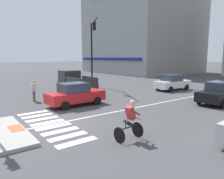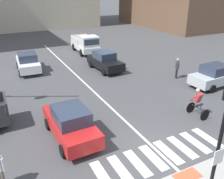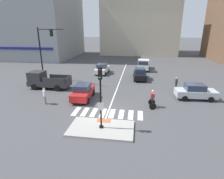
# 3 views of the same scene
# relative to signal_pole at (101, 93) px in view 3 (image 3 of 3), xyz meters

# --- Properties ---
(ground_plane) EXTENTS (300.00, 300.00, 0.00)m
(ground_plane) POSITION_rel_signal_pole_xyz_m (0.00, 2.82, -2.88)
(ground_plane) COLOR #474749
(traffic_island) EXTENTS (4.78, 2.77, 0.15)m
(traffic_island) POSITION_rel_signal_pole_xyz_m (0.00, 0.01, -2.81)
(traffic_island) COLOR #A3A099
(traffic_island) RESTS_ON ground
(tactile_pad_front) EXTENTS (1.10, 0.60, 0.01)m
(tactile_pad_front) POSITION_rel_signal_pole_xyz_m (0.00, 1.04, -2.73)
(tactile_pad_front) COLOR #DB5B38
(tactile_pad_front) RESTS_ON traffic_island
(signal_pole) EXTENTS (0.44, 0.38, 4.54)m
(signal_pole) POSITION_rel_signal_pole_xyz_m (0.00, 0.00, 0.00)
(signal_pole) COLOR black
(signal_pole) RESTS_ON traffic_island
(crosswalk_stripe_a) EXTENTS (0.44, 1.80, 0.01)m
(crosswalk_stripe_a) POSITION_rel_signal_pole_xyz_m (-2.87, 2.70, -2.88)
(crosswalk_stripe_a) COLOR silver
(crosswalk_stripe_a) RESTS_ON ground
(crosswalk_stripe_b) EXTENTS (0.44, 1.80, 0.01)m
(crosswalk_stripe_b) POSITION_rel_signal_pole_xyz_m (-2.05, 2.70, -2.88)
(crosswalk_stripe_b) COLOR silver
(crosswalk_stripe_b) RESTS_ON ground
(crosswalk_stripe_c) EXTENTS (0.44, 1.80, 0.01)m
(crosswalk_stripe_c) POSITION_rel_signal_pole_xyz_m (-1.23, 2.70, -2.88)
(crosswalk_stripe_c) COLOR silver
(crosswalk_stripe_c) RESTS_ON ground
(crosswalk_stripe_d) EXTENTS (0.44, 1.80, 0.01)m
(crosswalk_stripe_d) POSITION_rel_signal_pole_xyz_m (-0.41, 2.70, -2.88)
(crosswalk_stripe_d) COLOR silver
(crosswalk_stripe_d) RESTS_ON ground
(crosswalk_stripe_e) EXTENTS (0.44, 1.80, 0.01)m
(crosswalk_stripe_e) POSITION_rel_signal_pole_xyz_m (0.41, 2.70, -2.88)
(crosswalk_stripe_e) COLOR silver
(crosswalk_stripe_e) RESTS_ON ground
(crosswalk_stripe_f) EXTENTS (0.44, 1.80, 0.01)m
(crosswalk_stripe_f) POSITION_rel_signal_pole_xyz_m (1.23, 2.70, -2.88)
(crosswalk_stripe_f) COLOR silver
(crosswalk_stripe_f) RESTS_ON ground
(crosswalk_stripe_g) EXTENTS (0.44, 1.80, 0.01)m
(crosswalk_stripe_g) POSITION_rel_signal_pole_xyz_m (2.05, 2.70, -2.88)
(crosswalk_stripe_g) COLOR silver
(crosswalk_stripe_g) RESTS_ON ground
(crosswalk_stripe_h) EXTENTS (0.44, 1.80, 0.01)m
(crosswalk_stripe_h) POSITION_rel_signal_pole_xyz_m (2.87, 2.70, -2.88)
(crosswalk_stripe_h) COLOR silver
(crosswalk_stripe_h) RESTS_ON ground
(lane_centre_line) EXTENTS (0.14, 28.00, 0.01)m
(lane_centre_line) POSITION_rel_signal_pole_xyz_m (0.01, 12.82, -2.88)
(lane_centre_line) COLOR silver
(lane_centre_line) RESTS_ON ground
(traffic_light_mast) EXTENTS (4.58, 2.28, 7.26)m
(traffic_light_mast) POSITION_rel_signal_pole_xyz_m (-10.18, 11.71, 1.83)
(traffic_light_mast) COLOR black
(traffic_light_mast) RESTS_ON ground
(building_corner_right) EXTENTS (21.45, 15.61, 16.87)m
(building_corner_right) POSITION_rel_signal_pole_xyz_m (2.32, 45.39, 5.57)
(building_corner_right) COLOR beige
(building_corner_right) RESTS_ON ground
(building_far_block) EXTENTS (22.31, 19.78, 22.54)m
(building_far_block) POSITION_rel_signal_pole_xyz_m (-25.15, 34.45, 8.40)
(building_far_block) COLOR gray
(building_far_block) RESTS_ON ground
(car_black_eastbound_far) EXTENTS (2.02, 4.19, 1.64)m
(car_black_eastbound_far) POSITION_rel_signal_pole_xyz_m (2.80, 14.57, -2.07)
(car_black_eastbound_far) COLOR black
(car_black_eastbound_far) RESTS_ON ground
(car_red_westbound_near) EXTENTS (1.95, 4.15, 1.64)m
(car_red_westbound_near) POSITION_rel_signal_pole_xyz_m (-3.14, 5.78, -2.07)
(car_red_westbound_near) COLOR red
(car_red_westbound_near) RESTS_ON ground
(car_silver_cross_right) EXTENTS (4.17, 1.98, 1.64)m
(car_silver_cross_right) POSITION_rel_signal_pole_xyz_m (8.58, 7.43, -2.07)
(car_silver_cross_right) COLOR silver
(car_silver_cross_right) RESTS_ON ground
(car_white_westbound_distant) EXTENTS (1.99, 4.17, 1.64)m
(car_white_westbound_distant) POSITION_rel_signal_pole_xyz_m (-3.38, 17.23, -2.07)
(car_white_westbound_distant) COLOR white
(car_white_westbound_distant) RESTS_ON ground
(pickup_truck_charcoal_cross_left) EXTENTS (5.13, 2.12, 2.08)m
(pickup_truck_charcoal_cross_left) POSITION_rel_signal_pole_xyz_m (-8.76, 8.62, -1.91)
(pickup_truck_charcoal_cross_left) COLOR #2D2D30
(pickup_truck_charcoal_cross_left) RESTS_ON ground
(pickup_truck_white_eastbound_distant) EXTENTS (2.24, 5.18, 2.08)m
(pickup_truck_white_eastbound_distant) POSITION_rel_signal_pole_xyz_m (3.42, 20.81, -1.91)
(pickup_truck_white_eastbound_distant) COLOR white
(pickup_truck_white_eastbound_distant) RESTS_ON ground
(cyclist) EXTENTS (0.70, 1.11, 1.68)m
(cyclist) POSITION_rel_signal_pole_xyz_m (3.97, 4.61, -2.01)
(cyclist) COLOR black
(cyclist) RESTS_ON ground
(pedestrian_at_curb_left) EXTENTS (0.40, 0.43, 1.67)m
(pedestrian_at_curb_left) POSITION_rel_signal_pole_xyz_m (-6.43, 3.88, -1.90)
(pedestrian_at_curb_left) COLOR #6B6051
(pedestrian_at_curb_left) RESTS_ON ground
(pedestrian_waiting_far_side) EXTENTS (0.36, 0.50, 1.67)m
(pedestrian_waiting_far_side) POSITION_rel_signal_pole_xyz_m (7.10, 10.01, -1.90)
(pedestrian_waiting_far_side) COLOR black
(pedestrian_waiting_far_side) RESTS_ON ground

